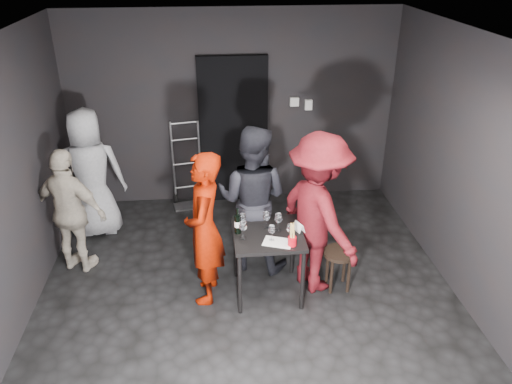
{
  "coord_description": "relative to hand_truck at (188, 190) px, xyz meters",
  "views": [
    {
      "loc": [
        -0.35,
        -4.17,
        3.46
      ],
      "look_at": [
        0.1,
        0.25,
        1.2
      ],
      "focal_mm": 35.0,
      "sensor_mm": 36.0,
      "label": 1
    }
  ],
  "objects": [
    {
      "name": "ceiling",
      "position": [
        0.68,
        -2.32,
        2.48
      ],
      "size": [
        4.5,
        5.0,
        0.02
      ],
      "primitive_type": "cube",
      "color": "silver",
      "rests_on": "ground"
    },
    {
      "name": "breadstick_cup",
      "position": [
        1.1,
        -2.38,
        0.64
      ],
      "size": [
        0.09,
        0.09,
        0.26
      ],
      "rotation": [
        0.0,
        0.0,
        0.06
      ],
      "color": "red",
      "rests_on": "tasting_table"
    },
    {
      "name": "bystander_grey",
      "position": [
        -1.16,
        -0.65,
        0.71
      ],
      "size": [
        0.94,
        0.56,
        1.86
      ],
      "primitive_type": "imported",
      "rotation": [
        0.0,
        0.0,
        3.21
      ],
      "color": "gray",
      "rests_on": "floor"
    },
    {
      "name": "wine_glass_b",
      "position": [
        0.64,
        -2.01,
        0.62
      ],
      "size": [
        0.09,
        0.09,
        0.19
      ],
      "primitive_type": null,
      "rotation": [
        0.0,
        0.0,
        0.34
      ],
      "color": "white",
      "rests_on": "tasting_table"
    },
    {
      "name": "tasting_mat",
      "position": [
        0.97,
        -2.32,
        0.53
      ],
      "size": [
        0.33,
        0.28,
        0.0
      ],
      "primitive_type": "cube",
      "rotation": [
        0.0,
        0.0,
        -0.35
      ],
      "color": "white",
      "rests_on": "tasting_table"
    },
    {
      "name": "wine_glass_d",
      "position": [
        0.91,
        -2.27,
        0.62
      ],
      "size": [
        0.09,
        0.09,
        0.19
      ],
      "primitive_type": null,
      "rotation": [
        0.0,
        0.0,
        0.28
      ],
      "color": "white",
      "rests_on": "tasting_table"
    },
    {
      "name": "wallbox_lower",
      "position": [
        1.73,
        0.13,
        1.18
      ],
      "size": [
        0.1,
        0.06,
        0.14
      ],
      "primitive_type": "cube",
      "color": "#B7B7B2",
      "rests_on": "wall_back"
    },
    {
      "name": "stool",
      "position": [
        1.67,
        -2.13,
        0.15
      ],
      "size": [
        0.35,
        0.35,
        0.47
      ],
      "rotation": [
        0.0,
        0.0,
        -0.22
      ],
      "color": "#33211A",
      "rests_on": "floor"
    },
    {
      "name": "reserved_card",
      "position": [
        1.2,
        -2.12,
        0.57
      ],
      "size": [
        0.12,
        0.15,
        0.1
      ],
      "primitive_type": null,
      "rotation": [
        0.0,
        0.0,
        0.42
      ],
      "color": "white",
      "rests_on": "tasting_table"
    },
    {
      "name": "wine_glass_f",
      "position": [
        1.0,
        -2.09,
        0.63
      ],
      "size": [
        0.11,
        0.11,
        0.22
      ],
      "primitive_type": null,
      "rotation": [
        0.0,
        0.0,
        -0.42
      ],
      "color": "white",
      "rests_on": "tasting_table"
    },
    {
      "name": "tasting_table",
      "position": [
        0.89,
        -2.12,
        0.43
      ],
      "size": [
        0.72,
        0.72,
        0.75
      ],
      "rotation": [
        0.0,
        0.0,
        0.0
      ],
      "color": "black",
      "rests_on": "floor"
    },
    {
      "name": "doorway",
      "position": [
        0.68,
        0.12,
        0.83
      ],
      "size": [
        0.95,
        0.1,
        2.1
      ],
      "primitive_type": "cube",
      "color": "black",
      "rests_on": "ground"
    },
    {
      "name": "wine_glass_c",
      "position": [
        0.89,
        -2.02,
        0.63
      ],
      "size": [
        0.09,
        0.09,
        0.21
      ],
      "primitive_type": null,
      "rotation": [
        0.0,
        0.0,
        0.14
      ],
      "color": "white",
      "rests_on": "tasting_table"
    },
    {
      "name": "wine_glass_a",
      "position": [
        0.63,
        -2.21,
        0.63
      ],
      "size": [
        0.09,
        0.09,
        0.22
      ],
      "primitive_type": null,
      "rotation": [
        0.0,
        0.0,
        0.1
      ],
      "color": "white",
      "rests_on": "tasting_table"
    },
    {
      "name": "man_maroon",
      "position": [
        1.43,
        -2.04,
        0.83
      ],
      "size": [
        1.17,
        1.51,
        2.12
      ],
      "primitive_type": "imported",
      "rotation": [
        0.0,
        0.0,
        2.02
      ],
      "color": "#5B0F15",
      "rests_on": "floor"
    },
    {
      "name": "woman_black",
      "position": [
        0.78,
        -1.56,
        0.76
      ],
      "size": [
        1.08,
        0.85,
        1.97
      ],
      "primitive_type": "imported",
      "rotation": [
        0.0,
        0.0,
        2.75
      ],
      "color": "black",
      "rests_on": "floor"
    },
    {
      "name": "server_red",
      "position": [
        0.24,
        -2.12,
        0.69
      ],
      "size": [
        0.51,
        0.71,
        1.84
      ],
      "primitive_type": "imported",
      "rotation": [
        0.0,
        0.0,
        -1.68
      ],
      "color": "#8B1400",
      "rests_on": "floor"
    },
    {
      "name": "floor",
      "position": [
        0.68,
        -2.32,
        -0.22
      ],
      "size": [
        4.5,
        5.0,
        0.02
      ],
      "primitive_type": "cube",
      "color": "black",
      "rests_on": "ground"
    },
    {
      "name": "bystander_cream",
      "position": [
        -1.24,
        -1.46,
        0.51
      ],
      "size": [
        0.96,
        0.71,
        1.47
      ],
      "primitive_type": "imported",
      "rotation": [
        0.0,
        0.0,
        2.75
      ],
      "color": "beige",
      "rests_on": "floor"
    },
    {
      "name": "wallbox_upper",
      "position": [
        1.53,
        0.13,
        1.23
      ],
      "size": [
        0.12,
        0.06,
        0.12
      ],
      "primitive_type": "cube",
      "color": "#B7B7B2",
      "rests_on": "wall_back"
    },
    {
      "name": "hand_truck",
      "position": [
        0.0,
        0.0,
        0.0
      ],
      "size": [
        0.42,
        0.35,
        1.25
      ],
      "rotation": [
        0.0,
        0.0,
        0.18
      ],
      "color": "#B2B2B7",
      "rests_on": "floor"
    },
    {
      "name": "wine_bottle",
      "position": [
        0.58,
        -2.09,
        0.63
      ],
      "size": [
        0.07,
        0.07,
        0.28
      ],
      "rotation": [
        0.0,
        0.0,
        -0.2
      ],
      "color": "black",
      "rests_on": "tasting_table"
    },
    {
      "name": "wall_right",
      "position": [
        2.93,
        -2.32,
        1.13
      ],
      "size": [
        0.04,
        5.0,
        2.7
      ],
      "primitive_type": "cube",
      "color": "black",
      "rests_on": "ground"
    },
    {
      "name": "wine_glass_e",
      "position": [
        1.1,
        -2.28,
        0.62
      ],
      "size": [
        0.09,
        0.09,
        0.19
      ],
      "primitive_type": null,
      "rotation": [
        0.0,
        0.0,
        0.22
      ],
      "color": "white",
      "rests_on": "tasting_table"
    },
    {
      "name": "wall_back",
      "position": [
        0.68,
        0.18,
        1.13
      ],
      "size": [
        4.5,
        0.04,
        2.7
      ],
      "primitive_type": "cube",
      "color": "black",
      "rests_on": "ground"
    }
  ]
}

